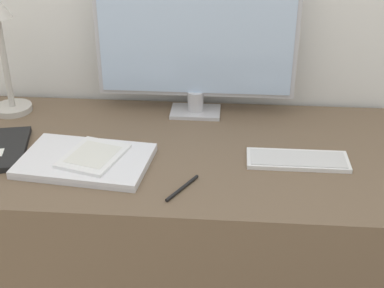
{
  "coord_description": "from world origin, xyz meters",
  "views": [
    {
      "loc": [
        0.16,
        -1.16,
        1.5
      ],
      "look_at": [
        0.05,
        0.12,
        0.81
      ],
      "focal_mm": 50.0,
      "sensor_mm": 36.0,
      "label": 1
    }
  ],
  "objects": [
    {
      "name": "laptop",
      "position": [
        -0.24,
        0.09,
        0.76
      ],
      "size": [
        0.37,
        0.27,
        0.02
      ],
      "color": "silver",
      "rests_on": "desk"
    },
    {
      "name": "keyboard",
      "position": [
        0.35,
        0.15,
        0.76
      ],
      "size": [
        0.28,
        0.11,
        0.01
      ],
      "color": "silver",
      "rests_on": "desk"
    },
    {
      "name": "monitor",
      "position": [
        0.04,
        0.45,
        1.01
      ],
      "size": [
        0.63,
        0.11,
        0.49
      ],
      "color": "#B7B7BC",
      "rests_on": "desk"
    },
    {
      "name": "desk",
      "position": [
        0.0,
        0.2,
        0.37
      ],
      "size": [
        1.37,
        0.68,
        0.75
      ],
      "color": "brown",
      "rests_on": "ground_plane"
    },
    {
      "name": "ereader",
      "position": [
        -0.22,
        0.09,
        0.78
      ],
      "size": [
        0.19,
        0.21,
        0.01
      ],
      "color": "white",
      "rests_on": "laptop"
    },
    {
      "name": "desk_lamp",
      "position": [
        -0.57,
        0.41,
        0.99
      ],
      "size": [
        0.13,
        0.13,
        0.39
      ],
      "color": "#BCB7AD",
      "rests_on": "desk"
    },
    {
      "name": "pen",
      "position": [
        0.04,
        -0.02,
        0.75
      ],
      "size": [
        0.08,
        0.12,
        0.01
      ],
      "color": "black",
      "rests_on": "desk"
    }
  ]
}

